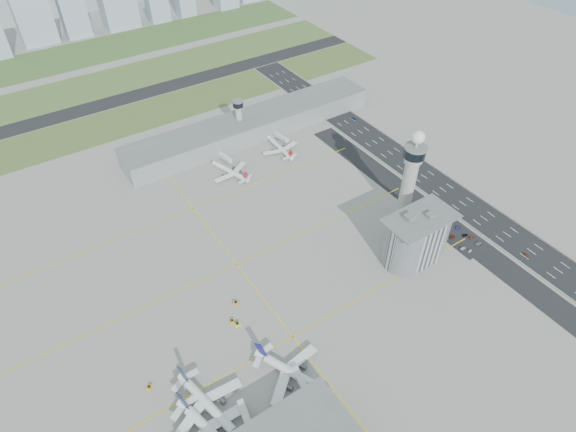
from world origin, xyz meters
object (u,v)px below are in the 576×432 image
tug_4 (234,168)px  car_lot_4 (437,227)px  tug_2 (232,321)px  car_hw_0 (526,255)px  tug_3 (236,303)px  tug_5 (283,152)px  secondary_tower (239,116)px  car_lot_5 (427,218)px  car_hw_1 (414,170)px  car_lot_11 (440,216)px  airplane_near_b (209,403)px  airplane_near_c (294,371)px  tug_1 (237,324)px  car_hw_2 (354,119)px  control_tower (411,173)px  airplane_near_a (213,432)px  car_lot_2 (453,237)px  jet_bridge_far_1 (275,135)px  car_lot_1 (463,248)px  admin_building (416,237)px  car_lot_0 (470,251)px  car_lot_10 (448,220)px  jet_bridge_near_1 (251,431)px  airplane_far_a (230,169)px  car_lot_6 (479,243)px  car_lot_7 (472,237)px  car_lot_9 (458,228)px  car_lot_3 (445,234)px  airplane_far_b (280,145)px  jet_bridge_near_2 (307,395)px  car_lot_8 (465,235)px  tug_0 (149,387)px

tug_4 → car_lot_4: size_ratio=1.02×
tug_2 → car_hw_0: 179.42m
car_lot_4 → car_hw_0: car_hw_0 is taller
tug_3 → tug_5: size_ratio=0.98×
secondary_tower → car_lot_5: (53.23, -153.75, -18.18)m
tug_4 → car_hw_1: tug_4 is taller
secondary_tower → car_lot_11: size_ratio=8.07×
airplane_near_b → airplane_near_c: 41.61m
airplane_near_c → tug_1: bearing=166.5°
car_hw_2 → control_tower: bearing=-119.4°
airplane_near_a → airplane_near_c: bearing=80.9°
car_lot_2 → car_hw_0: 43.31m
jet_bridge_far_1 → car_lot_1: (29.88, -167.37, -2.21)m
admin_building → car_lot_0: size_ratio=12.88×
car_lot_2 → admin_building: bearing=78.8°
car_lot_10 → jet_bridge_near_1: bearing=111.4°
airplane_near_b → tug_3: bearing=127.7°
airplane_near_c → airplane_far_a: 167.13m
car_lot_5 → car_lot_6: (9.85, -34.00, -0.01)m
airplane_near_c → airplane_near_a: bearing=-108.8°
airplane_near_c → car_lot_7: bearing=72.2°
admin_building → tug_4: size_ratio=12.02×
airplane_near_b → car_lot_9: size_ratio=11.44×
car_lot_3 → car_hw_0: (26.71, -39.79, 0.06)m
car_lot_3 → car_lot_11: (10.15, 14.15, -0.02)m
airplane_near_a → airplane_near_c: airplane_near_a is taller
jet_bridge_near_1 → car_hw_0: bearing=-79.8°
tug_1 → car_lot_7: 156.05m
car_lot_5 → car_hw_2: car_hw_2 is taller
car_lot_2 → car_lot_6: (8.99, -12.82, 0.05)m
secondary_tower → tug_2: bearing=-120.6°
jet_bridge_far_1 → car_lot_2: 160.19m
airplane_near_c → car_lot_5: (135.36, 45.59, -5.46)m
admin_building → airplane_far_b: bearing=92.7°
jet_bridge_near_2 → car_lot_11: bearing=-59.4°
admin_building → airplane_near_a: admin_building is taller
car_lot_8 → car_lot_11: bearing=8.2°
tug_0 → admin_building: bearing=-134.7°
car_hw_0 → car_lot_8: bearing=123.4°
tug_4 → car_hw_0: 203.34m
car_hw_0 → car_lot_5: bearing=120.0°
jet_bridge_near_1 → admin_building: bearing=-63.9°
admin_building → car_lot_1: bearing=-24.1°
car_lot_8 → car_hw_1: size_ratio=0.97×
tug_0 → tug_1: size_ratio=0.81×
car_lot_5 → airplane_near_b: bearing=104.4°
tug_3 → car_lot_3: 138.82m
car_hw_0 → car_lot_0: bearing=145.4°
airplane_near_b → jet_bridge_far_1: size_ratio=3.07×
secondary_tower → tug_2: (-91.64, -154.73, -17.95)m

